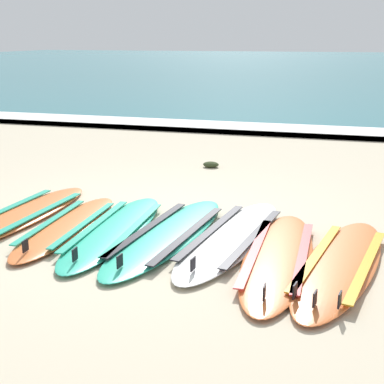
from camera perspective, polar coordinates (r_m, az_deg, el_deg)
name	(u,v)px	position (r m, az deg, el deg)	size (l,w,h in m)	color
ground_plane	(162,224)	(5.77, -3.13, -3.35)	(80.00, 80.00, 0.00)	#C1B599
sea	(327,64)	(40.76, 13.89, 12.88)	(80.00, 60.00, 0.10)	teal
wave_foam_strip	(258,129)	(11.49, 6.87, 6.57)	(80.00, 1.03, 0.11)	white
surfboard_0	(21,215)	(6.21, -17.39, -2.30)	(0.72, 2.37, 0.18)	orange
surfboard_1	(67,226)	(5.74, -12.90, -3.47)	(0.58, 2.06, 0.18)	orange
surfboard_2	(114,230)	(5.54, -8.11, -3.92)	(0.65, 2.30, 0.18)	#2DB793
surfboard_3	(168,234)	(5.37, -2.54, -4.43)	(0.86, 2.47, 0.18)	#2DB793
surfboard_4	(232,237)	(5.30, 4.17, -4.72)	(0.92, 2.46, 0.18)	white
surfboard_5	(278,256)	(4.90, 9.00, -6.66)	(0.62, 2.34, 0.18)	orange
surfboard_6	(341,264)	(4.86, 15.26, -7.24)	(0.99, 2.41, 0.18)	orange
seaweed_clump_near_shoreline	(211,164)	(8.25, 1.99, 2.89)	(0.24, 0.19, 0.08)	#2D381E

